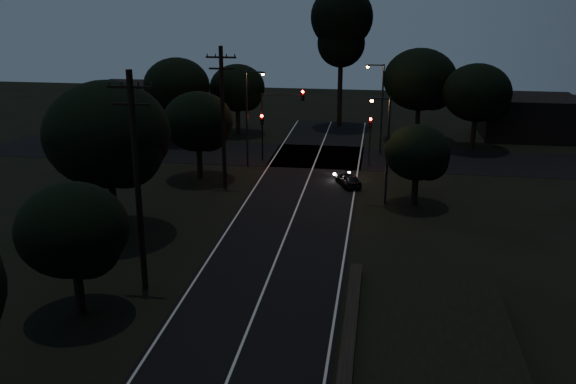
% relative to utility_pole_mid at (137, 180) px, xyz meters
% --- Properties ---
extents(road_surface, '(60.00, 70.00, 0.03)m').
position_rel_utility_pole_mid_xyz_m(road_surface, '(6.00, 16.12, -5.73)').
color(road_surface, black).
rests_on(road_surface, ground).
extents(utility_pole_mid, '(2.20, 0.30, 11.00)m').
position_rel_utility_pole_mid_xyz_m(utility_pole_mid, '(0.00, 0.00, 0.00)').
color(utility_pole_mid, black).
rests_on(utility_pole_mid, ground).
extents(utility_pole_far, '(2.20, 0.30, 10.50)m').
position_rel_utility_pole_mid_xyz_m(utility_pole_far, '(0.00, 17.00, -0.25)').
color(utility_pole_far, black).
rests_on(utility_pole_far, ground).
extents(tree_left_b, '(5.02, 5.02, 6.38)m').
position_rel_utility_pole_mid_xyz_m(tree_left_b, '(-1.82, -3.10, -1.61)').
color(tree_left_b, black).
rests_on(tree_left_b, ground).
extents(tree_left_c, '(7.45, 7.45, 9.41)m').
position_rel_utility_pole_mid_xyz_m(tree_left_c, '(-4.24, 6.85, 0.35)').
color(tree_left_c, black).
rests_on(tree_left_c, ground).
extents(tree_left_d, '(5.42, 5.42, 6.88)m').
position_rel_utility_pole_mid_xyz_m(tree_left_d, '(-2.31, 18.89, -1.28)').
color(tree_left_d, black).
rests_on(tree_left_d, ground).
extents(tree_far_nw, '(5.55, 5.55, 7.03)m').
position_rel_utility_pole_mid_xyz_m(tree_far_nw, '(-2.80, 34.89, -1.19)').
color(tree_far_nw, black).
rests_on(tree_far_nw, ground).
extents(tree_far_w, '(6.30, 6.30, 8.03)m').
position_rel_utility_pole_mid_xyz_m(tree_far_w, '(-7.78, 30.87, -0.52)').
color(tree_far_w, black).
rests_on(tree_far_w, ground).
extents(tree_far_ne, '(7.01, 7.01, 8.87)m').
position_rel_utility_pole_mid_xyz_m(tree_far_ne, '(15.25, 34.86, 0.00)').
color(tree_far_ne, black).
rests_on(tree_far_ne, ground).
extents(tree_far_e, '(6.19, 6.19, 7.86)m').
position_rel_utility_pole_mid_xyz_m(tree_far_e, '(20.22, 31.87, -0.65)').
color(tree_far_e, black).
rests_on(tree_far_e, ground).
extents(tree_right_a, '(4.46, 4.46, 5.67)m').
position_rel_utility_pole_mid_xyz_m(tree_right_a, '(14.16, 14.91, -2.07)').
color(tree_right_a, black).
rests_on(tree_right_a, ground).
extents(tall_pine, '(6.41, 6.41, 14.57)m').
position_rel_utility_pole_mid_xyz_m(tall_pine, '(7.00, 40.00, 4.77)').
color(tall_pine, black).
rests_on(tall_pine, ground).
extents(building_left, '(10.00, 8.00, 4.40)m').
position_rel_utility_pole_mid_xyz_m(building_left, '(-14.00, 37.00, -3.54)').
color(building_left, black).
rests_on(building_left, ground).
extents(building_right, '(9.00, 7.00, 4.00)m').
position_rel_utility_pole_mid_xyz_m(building_right, '(26.00, 38.00, -3.74)').
color(building_right, black).
rests_on(building_right, ground).
extents(signal_left, '(0.28, 0.35, 4.10)m').
position_rel_utility_pole_mid_xyz_m(signal_left, '(1.40, 24.99, -2.90)').
color(signal_left, black).
rests_on(signal_left, ground).
extents(signal_right, '(0.28, 0.35, 4.10)m').
position_rel_utility_pole_mid_xyz_m(signal_right, '(10.60, 24.99, -2.90)').
color(signal_right, black).
rests_on(signal_right, ground).
extents(signal_mast, '(3.70, 0.35, 6.25)m').
position_rel_utility_pole_mid_xyz_m(signal_mast, '(3.09, 24.99, -1.40)').
color(signal_mast, black).
rests_on(signal_mast, ground).
extents(streetlight_a, '(1.66, 0.26, 8.00)m').
position_rel_utility_pole_mid_xyz_m(streetlight_a, '(0.69, 23.00, -1.10)').
color(streetlight_a, black).
rests_on(streetlight_a, ground).
extents(streetlight_b, '(1.66, 0.26, 8.00)m').
position_rel_utility_pole_mid_xyz_m(streetlight_b, '(11.31, 29.00, -1.10)').
color(streetlight_b, black).
rests_on(streetlight_b, ground).
extents(streetlight_c, '(1.46, 0.26, 7.50)m').
position_rel_utility_pole_mid_xyz_m(streetlight_c, '(11.83, 15.00, -1.39)').
color(streetlight_c, black).
rests_on(streetlight_c, ground).
extents(car, '(2.37, 3.37, 1.06)m').
position_rel_utility_pole_mid_xyz_m(car, '(9.20, 18.73, -5.21)').
color(car, black).
rests_on(car, ground).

